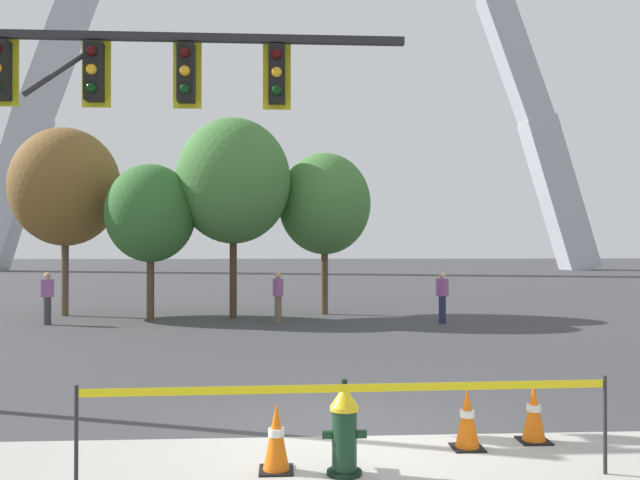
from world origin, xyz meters
TOP-DOWN VIEW (x-y plane):
  - ground_plane at (0.00, 0.00)m, footprint 240.00×240.00m
  - fire_hydrant at (-0.17, -1.53)m, footprint 0.46×0.48m
  - caution_tape_barrier at (-0.14, -1.76)m, footprint 5.36×0.20m
  - traffic_cone_by_hydrant at (-0.88, -1.40)m, footprint 0.36×0.36m
  - traffic_cone_mid_sidewalk at (1.34, -0.76)m, footprint 0.36×0.36m
  - traffic_cone_curb_edge at (2.22, -0.54)m, footprint 0.36×0.36m
  - traffic_signal_gantry at (-4.12, 1.87)m, footprint 7.82×0.44m
  - monument_arch at (-0.00, 56.81)m, footprint 62.53×3.13m
  - tree_far_left at (-8.26, 14.46)m, footprint 3.68×3.68m
  - tree_left_mid at (-5.06, 12.89)m, footprint 2.87×2.87m
  - tree_center_left at (-2.45, 13.41)m, footprint 3.79×3.79m
  - tree_center_right at (0.65, 14.43)m, footprint 3.23×3.23m
  - pedestrian_walking_left at (4.11, 11.58)m, footprint 0.34×0.39m
  - pedestrian_standing_center at (-7.93, 11.85)m, footprint 0.37×0.25m
  - pedestrian_walking_right at (-0.96, 11.85)m, footprint 0.33×0.39m

SIDE VIEW (x-z plane):
  - ground_plane at x=0.00m, z-range 0.00..0.00m
  - traffic_cone_by_hydrant at x=-0.88m, z-range -0.01..0.72m
  - traffic_cone_mid_sidewalk at x=1.34m, z-range -0.01..0.72m
  - traffic_cone_curb_edge at x=2.22m, z-range -0.01..0.72m
  - fire_hydrant at x=-0.17m, z-range -0.03..0.96m
  - caution_tape_barrier at x=-0.14m, z-range 0.19..1.21m
  - pedestrian_walking_left at x=4.11m, z-range 0.02..1.61m
  - pedestrian_standing_center at x=-7.93m, z-range 0.02..1.61m
  - pedestrian_walking_right at x=-0.96m, z-range 0.02..1.61m
  - tree_left_mid at x=-5.06m, z-range 0.92..5.94m
  - tree_center_right at x=0.65m, z-range 1.04..6.69m
  - traffic_signal_gantry at x=-4.12m, z-range 1.40..7.40m
  - tree_far_left at x=-8.26m, z-range 1.19..7.63m
  - tree_center_left at x=-2.45m, z-range 1.22..7.86m
  - monument_arch at x=0.00m, z-range -3.37..51.52m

